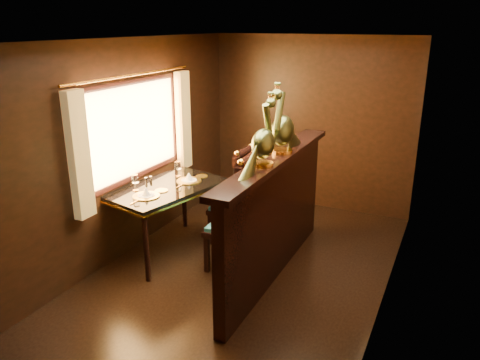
# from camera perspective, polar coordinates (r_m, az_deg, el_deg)

# --- Properties ---
(ground) EXTENTS (5.00, 5.00, 0.00)m
(ground) POSITION_cam_1_polar(r_m,az_deg,el_deg) (5.20, -0.50, -12.06)
(ground) COLOR black
(ground) RESTS_ON ground
(room_shell) EXTENTS (3.04, 5.04, 2.52)m
(room_shell) POSITION_cam_1_polar(r_m,az_deg,el_deg) (4.64, -1.41, 5.31)
(room_shell) COLOR black
(room_shell) RESTS_ON ground
(partition) EXTENTS (0.26, 2.70, 1.36)m
(partition) POSITION_cam_1_polar(r_m,az_deg,el_deg) (5.00, 4.30, -4.21)
(partition) COLOR black
(partition) RESTS_ON ground
(dining_table) EXTENTS (1.15, 1.56, 1.03)m
(dining_table) POSITION_cam_1_polar(r_m,az_deg,el_deg) (5.58, -9.02, -1.48)
(dining_table) COLOR black
(dining_table) RESTS_ON ground
(chair_left) EXTENTS (0.51, 0.55, 1.36)m
(chair_left) POSITION_cam_1_polar(r_m,az_deg,el_deg) (5.09, 0.08, -3.79)
(chair_left) COLOR black
(chair_left) RESTS_ON ground
(chair_right) EXTENTS (0.46, 0.51, 1.27)m
(chair_right) POSITION_cam_1_polar(r_m,az_deg,el_deg) (5.72, -0.18, -1.72)
(chair_right) COLOR black
(chair_right) RESTS_ON ground
(peacock_left) EXTENTS (0.21, 0.57, 0.68)m
(peacock_left) POSITION_cam_1_polar(r_m,az_deg,el_deg) (4.37, 2.87, 6.03)
(peacock_left) COLOR #194B38
(peacock_left) RESTS_ON partition
(peacock_right) EXTENTS (0.24, 0.63, 0.75)m
(peacock_right) POSITION_cam_1_polar(r_m,az_deg,el_deg) (4.83, 5.26, 7.63)
(peacock_right) COLOR #194B38
(peacock_right) RESTS_ON partition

